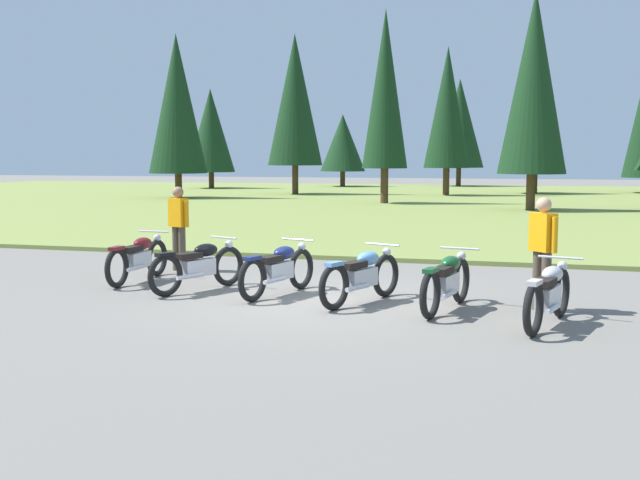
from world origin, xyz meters
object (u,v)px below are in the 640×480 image
motorcycle_navy (278,269)px  motorcycle_silver (549,294)px  motorcycle_black (199,265)px  rider_checking_bike (179,223)px  motorcycle_sky_blue (362,275)px  rider_near_row_end (543,247)px  motorcycle_maroon (138,258)px  motorcycle_british_green (447,281)px

motorcycle_navy → motorcycle_silver: same height
motorcycle_black → motorcycle_navy: (1.42, -0.01, 0.00)m
rider_checking_bike → motorcycle_black: bearing=-56.5°
motorcycle_black → motorcycle_sky_blue: 2.90m
motorcycle_silver → rider_checking_bike: rider_checking_bike is taller
rider_near_row_end → motorcycle_sky_blue: bearing=-176.8°
motorcycle_navy → motorcycle_sky_blue: bearing=-12.1°
motorcycle_maroon → motorcycle_sky_blue: size_ratio=1.06×
motorcycle_maroon → rider_checking_bike: rider_checking_bike is taller
motorcycle_black → motorcycle_navy: bearing=-0.4°
motorcycle_sky_blue → rider_checking_bike: size_ratio=1.19×
motorcycle_maroon → motorcycle_british_green: size_ratio=1.01×
rider_near_row_end → motorcycle_navy: bearing=177.7°
motorcycle_navy → motorcycle_british_green: size_ratio=0.99×
rider_checking_bike → motorcycle_navy: bearing=-36.6°
motorcycle_black → motorcycle_silver: size_ratio=0.96×
motorcycle_silver → motorcycle_navy: bearing=163.6°
motorcycle_sky_blue → rider_checking_bike: (-4.25, 2.39, 0.51)m
motorcycle_sky_blue → motorcycle_silver: bearing=-18.6°
motorcycle_silver → rider_near_row_end: rider_near_row_end is taller
motorcycle_maroon → motorcycle_silver: (7.10, -1.86, 0.00)m
motorcycle_navy → rider_near_row_end: 4.16m
motorcycle_sky_blue → motorcycle_british_green: same height
motorcycle_british_green → motorcycle_silver: same height
motorcycle_silver → rider_checking_bike: size_ratio=1.23×
motorcycle_black → rider_checking_bike: size_ratio=1.18×
motorcycle_maroon → motorcycle_sky_blue: bearing=-12.1°
motorcycle_sky_blue → rider_near_row_end: 2.72m
motorcycle_black → motorcycle_sky_blue: size_ratio=0.99×
motorcycle_navy → rider_near_row_end: bearing=-2.3°
motorcycle_black → rider_near_row_end: bearing=-1.8°
rider_near_row_end → rider_checking_bike: 7.27m
motorcycle_black → motorcycle_british_green: bearing=-7.3°
motorcycle_maroon → motorcycle_navy: 2.95m
motorcycle_sky_blue → motorcycle_silver: (2.76, -0.93, 0.00)m
motorcycle_navy → motorcycle_silver: bearing=-16.4°
motorcycle_maroon → motorcycle_british_green: (5.67, -1.15, 0.00)m
motorcycle_black → motorcycle_british_green: size_ratio=0.95×
motorcycle_navy → rider_checking_bike: rider_checking_bike is taller
motorcycle_navy → motorcycle_sky_blue: size_ratio=1.03×
motorcycle_sky_blue → motorcycle_maroon: bearing=167.9°
motorcycle_british_green → rider_near_row_end: (1.34, 0.37, 0.51)m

